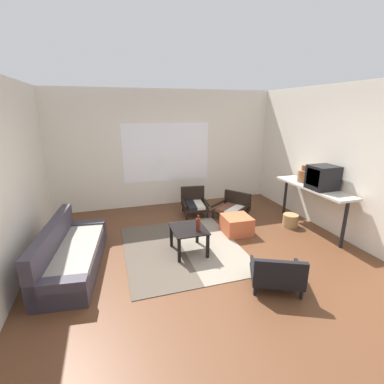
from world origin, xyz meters
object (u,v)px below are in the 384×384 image
(ottoman_orange, at_px, (237,225))
(glass_bottle, at_px, (198,224))
(crt_television, at_px, (323,177))
(console_shelf, at_px, (313,191))
(clay_vase, at_px, (303,176))
(armchair_by_window, at_px, (194,202))
(coffee_table, at_px, (189,233))
(armchair_striped_foreground, at_px, (277,274))
(armchair_corner, at_px, (233,207))
(wicker_basket, at_px, (290,220))
(couch, at_px, (70,254))

(ottoman_orange, xyz_separation_m, glass_bottle, (-0.96, -0.56, 0.37))
(ottoman_orange, distance_m, crt_television, 1.76)
(console_shelf, relative_size, crt_television, 3.82)
(clay_vase, bearing_deg, console_shelf, -90.00)
(clay_vase, relative_size, glass_bottle, 1.25)
(armchair_by_window, bearing_deg, coffee_table, -110.54)
(armchair_striped_foreground, xyz_separation_m, clay_vase, (1.71, 1.78, 0.77))
(glass_bottle, bearing_deg, armchair_corner, 47.29)
(armchair_by_window, xyz_separation_m, armchair_corner, (0.74, -0.44, -0.03))
(ottoman_orange, relative_size, crt_television, 1.11)
(armchair_by_window, xyz_separation_m, clay_vase, (1.90, -1.13, 0.74))
(crt_television, bearing_deg, wicker_basket, 124.79)
(crt_television, bearing_deg, glass_bottle, -176.91)
(armchair_by_window, relative_size, armchair_corner, 0.77)
(armchair_corner, xyz_separation_m, glass_bottle, (-1.24, -1.35, 0.31))
(armchair_striped_foreground, height_order, crt_television, crt_television)
(armchair_by_window, distance_m, ottoman_orange, 1.31)
(ottoman_orange, distance_m, clay_vase, 1.67)
(couch, relative_size, armchair_corner, 2.24)
(ottoman_orange, bearing_deg, wicker_basket, -1.65)
(armchair_corner, height_order, wicker_basket, armchair_corner)
(coffee_table, xyz_separation_m, crt_television, (2.51, -0.01, 0.74))
(ottoman_orange, height_order, glass_bottle, glass_bottle)
(couch, bearing_deg, armchair_by_window, 33.26)
(armchair_corner, height_order, ottoman_orange, armchair_corner)
(armchair_by_window, relative_size, crt_television, 1.49)
(glass_bottle, bearing_deg, armchair_by_window, 74.20)
(armchair_by_window, bearing_deg, glass_bottle, -105.80)
(coffee_table, distance_m, ottoman_orange, 1.16)
(armchair_by_window, xyz_separation_m, console_shelf, (1.90, -1.46, 0.52))
(coffee_table, bearing_deg, armchair_by_window, 69.46)
(coffee_table, distance_m, clay_vase, 2.65)
(armchair_corner, distance_m, console_shelf, 1.64)
(coffee_table, bearing_deg, armchair_corner, 41.75)
(armchair_corner, height_order, glass_bottle, glass_bottle)
(armchair_striped_foreground, height_order, glass_bottle, glass_bottle)
(clay_vase, bearing_deg, armchair_striped_foreground, -133.82)
(armchair_striped_foreground, relative_size, console_shelf, 0.47)
(wicker_basket, bearing_deg, armchair_corner, 137.00)
(ottoman_orange, distance_m, wicker_basket, 1.17)
(armchair_striped_foreground, distance_m, console_shelf, 2.31)
(armchair_striped_foreground, distance_m, glass_bottle, 1.36)
(armchair_striped_foreground, distance_m, crt_television, 2.28)
(ottoman_orange, height_order, console_shelf, console_shelf)
(armchair_striped_foreground, bearing_deg, coffee_table, 122.69)
(armchair_by_window, distance_m, armchair_striped_foreground, 2.92)
(glass_bottle, bearing_deg, console_shelf, 7.73)
(console_shelf, xyz_separation_m, wicker_basket, (-0.28, 0.20, -0.65))
(couch, xyz_separation_m, clay_vase, (4.31, 0.45, 0.78))
(console_shelf, relative_size, clay_vase, 5.10)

